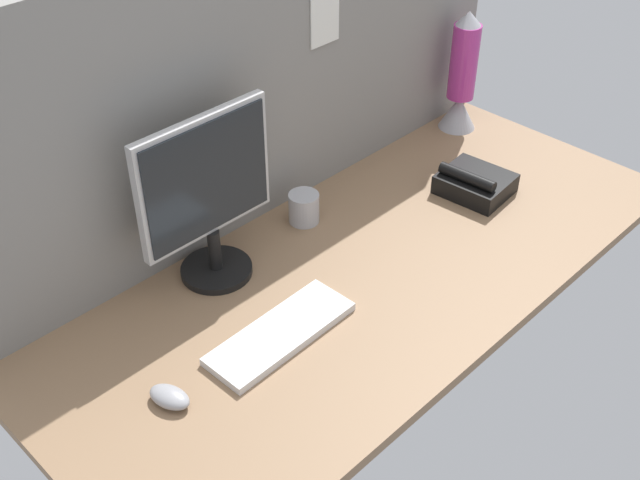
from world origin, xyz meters
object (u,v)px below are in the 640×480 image
object	(u,v)px
keyboard	(281,333)
lava_lamp	(462,81)
mug_steel	(304,208)
monitor	(207,194)
desk_phone	(474,183)
mouse	(170,397)

from	to	relation	value
keyboard	lava_lamp	xyz separation A→B (cm)	(107.30, 30.65, 15.35)
mug_steel	lava_lamp	xyz separation A→B (cm)	(71.90, 2.13, 12.07)
mug_steel	lava_lamp	size ratio (longest dim) A/B	0.22
monitor	desk_phone	bearing A→B (deg)	-18.30
keyboard	lava_lamp	distance (cm)	112.64
mug_steel	desk_phone	xyz separation A→B (cm)	(44.06, -24.51, -1.09)
mouse	mug_steel	bearing A→B (deg)	7.40
keyboard	desk_phone	world-z (taller)	desk_phone
mouse	lava_lamp	xyz separation A→B (cm)	(136.95, 28.63, 14.65)
keyboard	mug_steel	world-z (taller)	mug_steel
keyboard	mug_steel	xyz separation A→B (cm)	(35.39, 28.51, 3.28)
mug_steel	monitor	bearing A→B (deg)	179.38
keyboard	monitor	bearing A→B (deg)	79.94
mouse	lava_lamp	distance (cm)	140.67
monitor	mug_steel	world-z (taller)	monitor
monitor	mug_steel	xyz separation A→B (cm)	(31.06, -0.34, -19.35)
desk_phone	monitor	bearing A→B (deg)	161.70
keyboard	mug_steel	distance (cm)	45.57
desk_phone	lava_lamp	bearing A→B (deg)	43.75
keyboard	mug_steel	size ratio (longest dim) A/B	4.32
keyboard	mouse	bearing A→B (deg)	174.59
mug_steel	desk_phone	size ratio (longest dim) A/B	0.42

